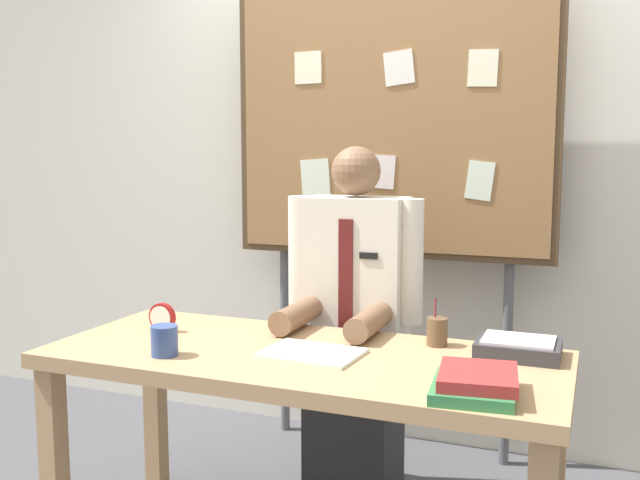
{
  "coord_description": "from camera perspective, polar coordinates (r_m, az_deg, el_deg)",
  "views": [
    {
      "loc": [
        0.88,
        -2.06,
        1.38
      ],
      "look_at": [
        0.0,
        0.16,
        1.08
      ],
      "focal_mm": 39.67,
      "sensor_mm": 36.0,
      "label": 1
    }
  ],
  "objects": [
    {
      "name": "back_wall",
      "position": [
        3.38,
        6.58,
        6.56
      ],
      "size": [
        6.4,
        0.08,
        2.7
      ],
      "primitive_type": "cube",
      "color": "silver",
      "rests_on": "ground_plane"
    },
    {
      "name": "desk",
      "position": [
        2.36,
        -1.48,
        -11.18
      ],
      "size": [
        1.68,
        0.7,
        0.73
      ],
      "color": "tan",
      "rests_on": "ground_plane"
    },
    {
      "name": "person",
      "position": [
        2.83,
        2.76,
        -7.82
      ],
      "size": [
        0.55,
        0.56,
        1.4
      ],
      "color": "#2D2D33",
      "rests_on": "ground_plane"
    },
    {
      "name": "bulletin_board",
      "position": [
        3.19,
        5.65,
        9.0
      ],
      "size": [
        1.46,
        0.09,
        2.11
      ],
      "color": "#4C3823",
      "rests_on": "ground_plane"
    },
    {
      "name": "book_stack",
      "position": [
        1.98,
        12.44,
        -11.22
      ],
      "size": [
        0.25,
        0.27,
        0.07
      ],
      "color": "#337F47",
      "rests_on": "desk"
    },
    {
      "name": "open_notebook",
      "position": [
        2.3,
        -0.65,
        -9.12
      ],
      "size": [
        0.32,
        0.24,
        0.01
      ],
      "primitive_type": "cube",
      "rotation": [
        0.0,
        0.0,
        -0.07
      ],
      "color": "silver",
      "rests_on": "desk"
    },
    {
      "name": "desk_clock",
      "position": [
        2.65,
        -12.62,
        -6.2
      ],
      "size": [
        0.1,
        0.04,
        0.1
      ],
      "color": "maroon",
      "rests_on": "desk"
    },
    {
      "name": "coffee_mug",
      "position": [
        2.33,
        -12.44,
        -7.94
      ],
      "size": [
        0.09,
        0.09,
        0.1
      ],
      "primitive_type": "cylinder",
      "color": "#334C8C",
      "rests_on": "desk"
    },
    {
      "name": "pen_holder",
      "position": [
        2.43,
        9.42,
        -7.28
      ],
      "size": [
        0.07,
        0.07,
        0.16
      ],
      "color": "brown",
      "rests_on": "desk"
    },
    {
      "name": "paper_tray",
      "position": [
        2.36,
        15.7,
        -8.37
      ],
      "size": [
        0.26,
        0.2,
        0.06
      ],
      "color": "#333338",
      "rests_on": "desk"
    }
  ]
}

